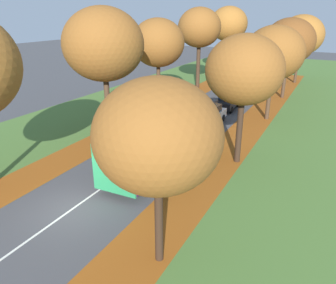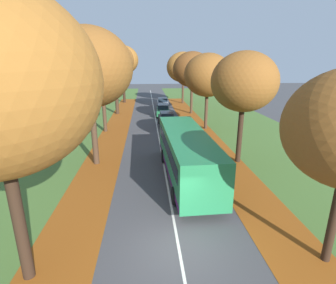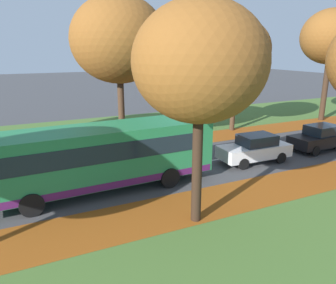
{
  "view_description": "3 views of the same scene",
  "coord_description": "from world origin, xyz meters",
  "px_view_note": "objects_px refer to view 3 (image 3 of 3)",
  "views": [
    {
      "loc": [
        10.55,
        -10.14,
        9.05
      ],
      "look_at": [
        1.51,
        7.34,
        1.24
      ],
      "focal_mm": 35.0,
      "sensor_mm": 36.0,
      "label": 1
    },
    {
      "loc": [
        -1.18,
        -8.88,
        7.3
      ],
      "look_at": [
        0.35,
        9.47,
        1.58
      ],
      "focal_mm": 28.0,
      "sensor_mm": 36.0,
      "label": 2
    },
    {
      "loc": [
        15.37,
        3.33,
        6.35
      ],
      "look_at": [
        0.83,
        10.24,
        1.74
      ],
      "focal_mm": 35.0,
      "sensor_mm": 36.0,
      "label": 3
    }
  ],
  "objects_px": {
    "tree_right_near": "(200,63)",
    "bus": "(102,155)",
    "tree_left_near": "(119,40)",
    "tree_left_far": "(332,37)",
    "tree_left_mid": "(236,50)",
    "car_black_following": "(320,138)",
    "car_white_lead": "(255,148)"
  },
  "relations": [
    {
      "from": "tree_right_near",
      "to": "car_black_following",
      "type": "distance_m",
      "value": 13.63
    },
    {
      "from": "tree_right_near",
      "to": "car_white_lead",
      "type": "height_order",
      "value": "tree_right_near"
    },
    {
      "from": "tree_left_near",
      "to": "car_white_lead",
      "type": "height_order",
      "value": "tree_left_near"
    },
    {
      "from": "car_white_lead",
      "to": "car_black_following",
      "type": "height_order",
      "value": "same"
    },
    {
      "from": "tree_left_near",
      "to": "tree_left_mid",
      "type": "bearing_deg",
      "value": 94.12
    },
    {
      "from": "tree_left_near",
      "to": "tree_left_mid",
      "type": "relative_size",
      "value": 1.11
    },
    {
      "from": "tree_right_near",
      "to": "car_black_following",
      "type": "height_order",
      "value": "tree_right_near"
    },
    {
      "from": "tree_right_near",
      "to": "car_white_lead",
      "type": "bearing_deg",
      "value": 124.22
    },
    {
      "from": "tree_left_near",
      "to": "car_white_lead",
      "type": "relative_size",
      "value": 2.24
    },
    {
      "from": "tree_left_mid",
      "to": "tree_left_far",
      "type": "xyz_separation_m",
      "value": [
        0.31,
        9.82,
        1.04
      ]
    },
    {
      "from": "bus",
      "to": "tree_left_far",
      "type": "bearing_deg",
      "value": 106.66
    },
    {
      "from": "tree_left_mid",
      "to": "car_black_following",
      "type": "xyz_separation_m",
      "value": [
        6.81,
        1.95,
        -5.44
      ]
    },
    {
      "from": "tree_left_mid",
      "to": "car_black_following",
      "type": "height_order",
      "value": "tree_left_mid"
    },
    {
      "from": "tree_left_far",
      "to": "tree_right_near",
      "type": "height_order",
      "value": "tree_left_far"
    },
    {
      "from": "tree_left_far",
      "to": "car_black_following",
      "type": "relative_size",
      "value": 2.28
    },
    {
      "from": "tree_left_mid",
      "to": "bus",
      "type": "bearing_deg",
      "value": -60.68
    },
    {
      "from": "tree_right_near",
      "to": "car_white_lead",
      "type": "xyz_separation_m",
      "value": [
        -4.37,
        6.43,
        -5.08
      ]
    },
    {
      "from": "car_black_following",
      "to": "bus",
      "type": "bearing_deg",
      "value": -89.49
    },
    {
      "from": "tree_left_mid",
      "to": "tree_left_far",
      "type": "bearing_deg",
      "value": 88.22
    },
    {
      "from": "tree_left_mid",
      "to": "car_black_following",
      "type": "relative_size",
      "value": 2.03
    },
    {
      "from": "tree_left_near",
      "to": "tree_left_far",
      "type": "bearing_deg",
      "value": 91.11
    },
    {
      "from": "car_white_lead",
      "to": "car_black_following",
      "type": "xyz_separation_m",
      "value": [
        -0.08,
        5.41,
        0.0
      ]
    },
    {
      "from": "tree_left_near",
      "to": "tree_right_near",
      "type": "xyz_separation_m",
      "value": [
        10.59,
        -0.49,
        -0.97
      ]
    },
    {
      "from": "car_white_lead",
      "to": "tree_right_near",
      "type": "bearing_deg",
      "value": -55.78
    },
    {
      "from": "tree_left_mid",
      "to": "car_white_lead",
      "type": "distance_m",
      "value": 9.44
    },
    {
      "from": "tree_right_near",
      "to": "car_black_following",
      "type": "xyz_separation_m",
      "value": [
        -4.45,
        11.84,
        -5.08
      ]
    },
    {
      "from": "tree_left_far",
      "to": "bus",
      "type": "bearing_deg",
      "value": -73.34
    },
    {
      "from": "car_black_following",
      "to": "tree_left_far",
      "type": "bearing_deg",
      "value": 129.61
    },
    {
      "from": "tree_right_near",
      "to": "bus",
      "type": "relative_size",
      "value": 0.76
    },
    {
      "from": "tree_right_near",
      "to": "car_black_following",
      "type": "relative_size",
      "value": 1.88
    },
    {
      "from": "tree_left_near",
      "to": "tree_left_mid",
      "type": "distance_m",
      "value": 9.44
    },
    {
      "from": "tree_left_near",
      "to": "bus",
      "type": "height_order",
      "value": "tree_left_near"
    }
  ]
}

